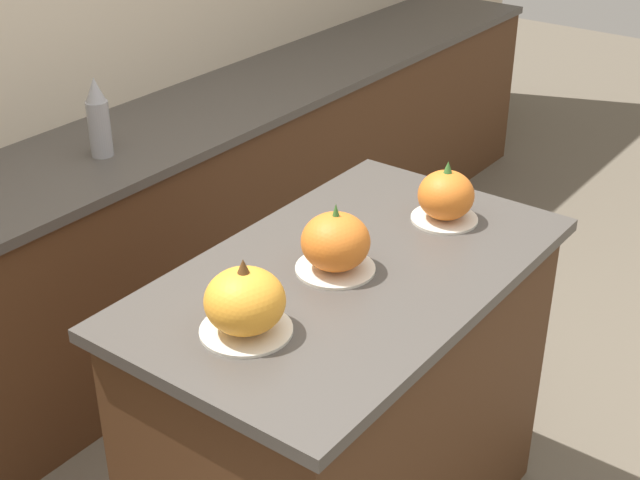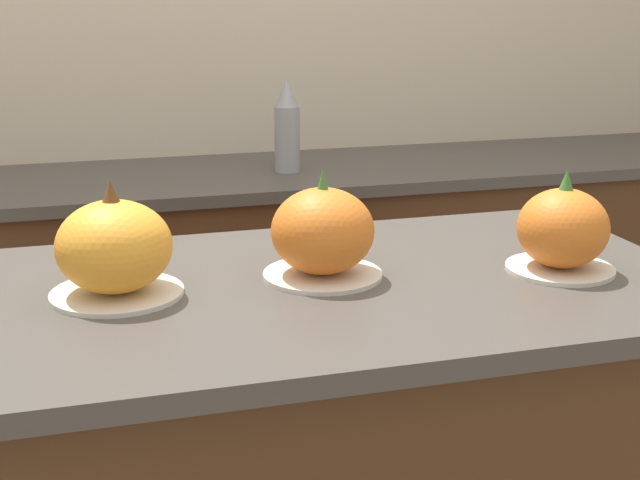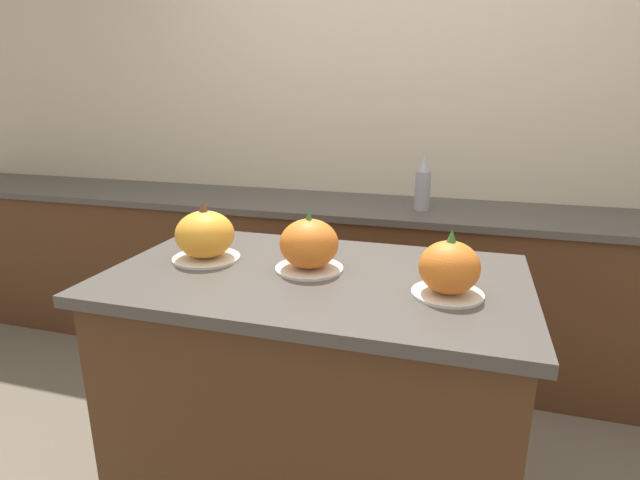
# 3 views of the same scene
# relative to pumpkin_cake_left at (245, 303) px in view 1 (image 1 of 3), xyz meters

# --- Properties ---
(kitchen_island) EXTENTS (1.24, 0.73, 0.96)m
(kitchen_island) POSITION_rel_pumpkin_cake_left_xyz_m (0.38, -0.03, -0.55)
(kitchen_island) COLOR #4C2D19
(kitchen_island) RESTS_ON ground_plane
(back_counter) EXTENTS (6.00, 0.60, 0.90)m
(back_counter) POSITION_rel_pumpkin_cake_left_xyz_m (0.38, 1.21, -0.58)
(back_counter) COLOR #4C2D19
(back_counter) RESTS_ON ground_plane
(pumpkin_cake_left) EXTENTS (0.22, 0.22, 0.19)m
(pumpkin_cake_left) POSITION_rel_pumpkin_cake_left_xyz_m (0.00, 0.00, 0.00)
(pumpkin_cake_left) COLOR silver
(pumpkin_cake_left) RESTS_ON kitchen_island
(pumpkin_cake_center) EXTENTS (0.21, 0.21, 0.19)m
(pumpkin_cake_center) POSITION_rel_pumpkin_cake_left_xyz_m (0.35, -0.00, -0.00)
(pumpkin_cake_center) COLOR silver
(pumpkin_cake_center) RESTS_ON kitchen_island
(pumpkin_cake_right) EXTENTS (0.19, 0.19, 0.18)m
(pumpkin_cake_right) POSITION_rel_pumpkin_cake_left_xyz_m (0.77, -0.08, -0.01)
(pumpkin_cake_right) COLOR silver
(pumpkin_cake_right) RESTS_ON kitchen_island
(bottle_tall) EXTENTS (0.08, 0.08, 0.28)m
(bottle_tall) POSITION_rel_pumpkin_cake_left_xyz_m (0.58, 1.17, -0.00)
(bottle_tall) COLOR #99999E
(bottle_tall) RESTS_ON back_counter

